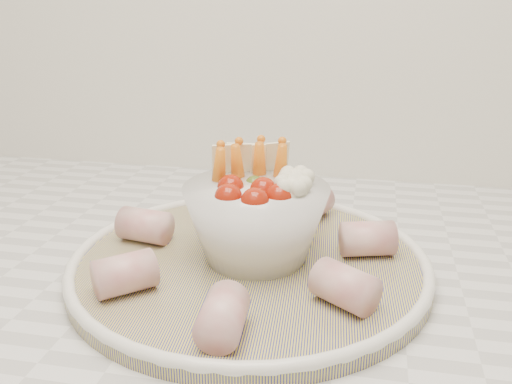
# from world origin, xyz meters

# --- Properties ---
(serving_platter) EXTENTS (0.39, 0.39, 0.02)m
(serving_platter) POSITION_xyz_m (0.13, 1.42, 0.93)
(serving_platter) COLOR navy
(serving_platter) RESTS_ON kitchen_counter
(veggie_bowl) EXTENTS (0.15, 0.15, 0.11)m
(veggie_bowl) POSITION_xyz_m (0.14, 1.43, 0.98)
(veggie_bowl) COLOR white
(veggie_bowl) RESTS_ON serving_platter
(cured_meat_rolls) EXTENTS (0.30, 0.32, 0.04)m
(cured_meat_rolls) POSITION_xyz_m (0.13, 1.42, 0.95)
(cured_meat_rolls) COLOR #BE5759
(cured_meat_rolls) RESTS_ON serving_platter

